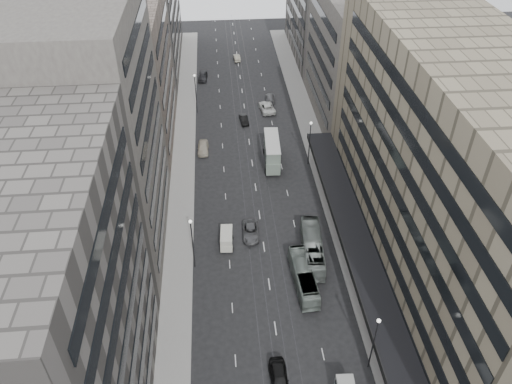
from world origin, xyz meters
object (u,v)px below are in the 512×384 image
object	(u,v)px
bus_near	(304,277)
double_decker	(272,151)
bus_far	(312,248)
sedan_0	(279,378)
sedan_2	(251,231)
panel_van	(227,238)

from	to	relation	value
bus_near	double_decker	distance (m)	28.02
bus_far	sedan_0	size ratio (longest dim) A/B	2.26
sedan_0	sedan_2	distance (m)	23.65
sedan_0	bus_near	bearing A→B (deg)	68.88
bus_near	panel_van	distance (m)	12.64
bus_far	sedan_2	bearing A→B (deg)	-26.09
sedan_2	bus_near	bearing A→B (deg)	-56.46
bus_near	sedan_0	bearing A→B (deg)	67.65
bus_far	double_decker	world-z (taller)	double_decker
bus_near	sedan_0	size ratio (longest dim) A/B	2.04
double_decker	sedan_2	distance (m)	18.81
panel_van	sedan_2	distance (m)	4.01
bus_near	sedan_2	distance (m)	11.69
panel_van	double_decker	bearing A→B (deg)	69.88
sedan_0	sedan_2	size ratio (longest dim) A/B	0.97
bus_near	panel_van	xyz separation A→B (m)	(-9.64, 8.19, -0.08)
bus_near	sedan_2	bearing A→B (deg)	-61.42
bus_far	double_decker	size ratio (longest dim) A/B	1.25
bus_far	panel_van	world-z (taller)	bus_far
sedan_0	sedan_2	world-z (taller)	sedan_0
double_decker	sedan_0	world-z (taller)	double_decker
bus_far	sedan_0	distance (m)	19.95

